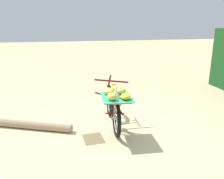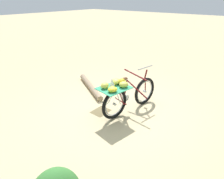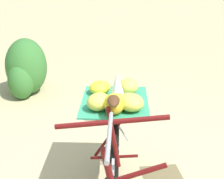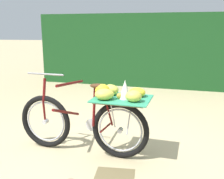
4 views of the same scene
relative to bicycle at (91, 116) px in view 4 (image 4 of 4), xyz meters
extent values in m
plane|color=#C6B284|center=(-0.08, 0.03, -0.51)|extent=(60.00, 60.00, 0.00)
cube|color=#19471E|center=(-0.58, -4.46, 0.48)|extent=(6.04, 1.71, 1.98)
torus|color=black|center=(0.66, -0.11, -0.15)|extent=(0.73, 0.19, 0.73)
torus|color=#B7B7BC|center=(0.66, -0.11, -0.15)|extent=(0.56, 0.12, 0.57)
cylinder|color=#B7B7BC|center=(0.66, -0.11, -0.15)|extent=(0.07, 0.09, 0.06)
torus|color=black|center=(-0.38, 0.06, -0.15)|extent=(0.73, 0.19, 0.73)
torus|color=#B7B7BC|center=(-0.38, 0.06, -0.15)|extent=(0.56, 0.12, 0.57)
cylinder|color=#B7B7BC|center=(-0.38, 0.06, -0.15)|extent=(0.07, 0.09, 0.06)
cylinder|color=#590F0F|center=(0.34, -0.06, 0.02)|extent=(0.15, 0.70, 0.30)
cylinder|color=#590F0F|center=(0.27, -0.05, 0.41)|extent=(0.15, 0.71, 0.11)
cylinder|color=#590F0F|center=(-0.04, 0.00, 0.13)|extent=(0.05, 0.12, 0.49)
cylinder|color=#590F0F|center=(-0.19, 0.03, -0.13)|extent=(0.09, 0.38, 0.05)
cylinder|color=#590F0F|center=(-0.23, 0.04, 0.08)|extent=(0.08, 0.32, 0.47)
cylinder|color=#590F0F|center=(0.67, -0.11, 0.00)|extent=(0.04, 0.05, 0.30)
cylinder|color=#590F0F|center=(0.65, -0.11, 0.30)|extent=(0.05, 0.10, 0.30)
cylinder|color=gray|center=(0.62, -0.10, 0.51)|extent=(0.52, 0.11, 0.02)
ellipsoid|color=#4C2D19|center=(-0.10, 0.01, 0.40)|extent=(0.23, 0.12, 0.06)
cylinder|color=#B7B7BC|center=(0.00, 0.00, -0.12)|extent=(0.16, 0.05, 0.16)
cylinder|color=#B7B7BC|center=(-0.28, 0.04, 0.04)|extent=(0.05, 0.20, 0.39)
cylinder|color=#B7B7BC|center=(-0.49, 0.08, 0.04)|extent=(0.06, 0.24, 0.39)
cube|color=brown|center=(-0.39, 0.06, 0.24)|extent=(0.66, 0.53, 0.02)
cube|color=#33936B|center=(-0.39, 0.06, 0.26)|extent=(0.76, 0.64, 0.01)
ellipsoid|color=#CCC64C|center=(-0.54, 0.20, 0.34)|extent=(0.20, 0.17, 0.13)
ellipsoid|color=gold|center=(-0.15, 0.03, 0.35)|extent=(0.18, 0.15, 0.16)
ellipsoid|color=#CCC64C|center=(-0.24, -0.08, 0.33)|extent=(0.27, 0.26, 0.13)
ellipsoid|color=#CCC64C|center=(-0.20, 0.16, 0.33)|extent=(0.27, 0.25, 0.13)
ellipsoid|color=yellow|center=(-0.57, -0.04, 0.32)|extent=(0.27, 0.25, 0.11)
sphere|color=#B29333|center=(-0.37, 0.10, 0.31)|extent=(0.07, 0.07, 0.07)
cone|color=white|center=(-0.43, 0.09, 0.38)|extent=(0.16, 0.16, 0.23)
cube|color=olive|center=(-0.36, 0.51, -0.51)|extent=(0.44, 0.36, 0.01)
camera|label=1|loc=(-4.02, 1.27, 1.48)|focal=35.48mm
camera|label=2|loc=(-3.58, -2.49, 2.11)|focal=32.80mm
camera|label=3|loc=(2.15, -0.28, 1.34)|focal=54.56mm
camera|label=4|loc=(-0.70, 3.12, 1.10)|focal=42.47mm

